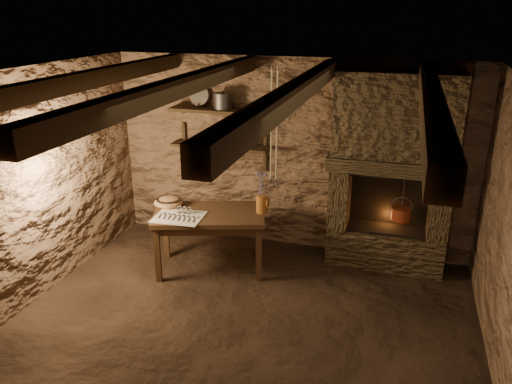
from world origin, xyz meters
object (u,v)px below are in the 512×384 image
(stoneware_jug, at_px, (262,195))
(red_pot, at_px, (401,213))
(iron_stockpot, at_px, (223,102))
(work_table, at_px, (210,238))
(wooden_bowl, at_px, (169,202))

(stoneware_jug, xyz_separation_m, red_pot, (1.54, 0.47, -0.22))
(stoneware_jug, distance_m, iron_stockpot, 1.29)
(iron_stockpot, height_order, red_pot, iron_stockpot)
(stoneware_jug, height_order, red_pot, stoneware_jug)
(work_table, xyz_separation_m, wooden_bowl, (-0.54, 0.06, 0.37))
(stoneware_jug, height_order, iron_stockpot, iron_stockpot)
(stoneware_jug, bearing_deg, work_table, -173.09)
(stoneware_jug, xyz_separation_m, iron_stockpot, (-0.67, 0.59, 0.93))
(stoneware_jug, bearing_deg, wooden_bowl, 175.49)
(iron_stockpot, bearing_deg, work_table, -83.56)
(work_table, relative_size, iron_stockpot, 6.09)
(iron_stockpot, bearing_deg, stoneware_jug, -41.17)
(wooden_bowl, distance_m, red_pot, 2.72)
(red_pot, bearing_deg, stoneware_jug, -163.13)
(stoneware_jug, xyz_separation_m, wooden_bowl, (-1.12, -0.12, -0.17))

